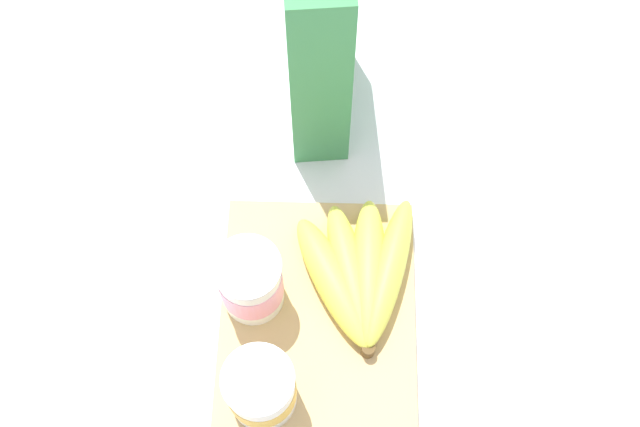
% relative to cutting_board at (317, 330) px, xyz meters
% --- Properties ---
extents(ground_plane, '(2.40, 2.40, 0.00)m').
position_rel_cutting_board_xyz_m(ground_plane, '(0.00, 0.00, -0.01)').
color(ground_plane, white).
extents(cutting_board, '(0.29, 0.20, 0.02)m').
position_rel_cutting_board_xyz_m(cutting_board, '(0.00, 0.00, 0.00)').
color(cutting_board, tan).
rests_on(cutting_board, ground_plane).
extents(cereal_box, '(0.21, 0.08, 0.27)m').
position_rel_cutting_board_xyz_m(cereal_box, '(0.31, 0.01, 0.13)').
color(cereal_box, '#38844C').
rests_on(cereal_box, ground_plane).
extents(yogurt_cup_front, '(0.07, 0.07, 0.09)m').
position_rel_cutting_board_xyz_m(yogurt_cup_front, '(-0.07, 0.05, 0.05)').
color(yogurt_cup_front, white).
rests_on(yogurt_cup_front, cutting_board).
extents(yogurt_cup_back, '(0.07, 0.07, 0.09)m').
position_rel_cutting_board_xyz_m(yogurt_cup_back, '(0.03, 0.07, 0.05)').
color(yogurt_cup_back, white).
rests_on(yogurt_cup_back, cutting_board).
extents(banana_bunch, '(0.18, 0.15, 0.04)m').
position_rel_cutting_board_xyz_m(banana_bunch, '(0.05, -0.04, 0.03)').
color(banana_bunch, '#D8DB48').
rests_on(banana_bunch, cutting_board).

